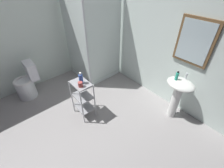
{
  "coord_description": "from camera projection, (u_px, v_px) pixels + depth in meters",
  "views": [
    {
      "loc": [
        1.65,
        -0.65,
        2.3
      ],
      "look_at": [
        0.14,
        0.65,
        0.76
      ],
      "focal_mm": 24.68,
      "sensor_mm": 36.0,
      "label": 1
    }
  ],
  "objects": [
    {
      "name": "wall_back",
      "position": [
        155.0,
        35.0,
        2.91
      ],
      "size": [
        4.2,
        0.14,
        2.5
      ],
      "color": "silver",
      "rests_on": "ground_plane"
    },
    {
      "name": "shower_stall",
      "position": [
        93.0,
        59.0,
        3.79
      ],
      "size": [
        0.92,
        0.92,
        2.0
      ],
      "color": "white",
      "rests_on": "ground_plane"
    },
    {
      "name": "ground_plane",
      "position": [
        79.0,
        129.0,
        2.74
      ],
      "size": [
        4.2,
        4.2,
        0.02
      ],
      "primitive_type": "cube",
      "color": "gray"
    },
    {
      "name": "pedestal_sink",
      "position": [
        178.0,
        92.0,
        2.64
      ],
      "size": [
        0.46,
        0.37,
        0.81
      ],
      "color": "white",
      "rests_on": "ground_plane"
    },
    {
      "name": "hand_soap_bottle",
      "position": [
        177.0,
        76.0,
        2.49
      ],
      "size": [
        0.05,
        0.05,
        0.16
      ],
      "color": "#2DBC99",
      "rests_on": "pedestal_sink"
    },
    {
      "name": "wall_left",
      "position": [
        22.0,
        32.0,
        3.07
      ],
      "size": [
        0.1,
        4.2,
        2.5
      ],
      "primitive_type": "cube",
      "color": "silver",
      "rests_on": "ground_plane"
    },
    {
      "name": "shampoo_bottle_blue",
      "position": [
        81.0,
        79.0,
        2.52
      ],
      "size": [
        0.07,
        0.07,
        0.21
      ],
      "color": "#3557B1",
      "rests_on": "storage_cart"
    },
    {
      "name": "sink_faucet",
      "position": [
        186.0,
        76.0,
        2.53
      ],
      "size": [
        0.03,
        0.03,
        0.1
      ],
      "primitive_type": "cylinder",
      "color": "silver",
      "rests_on": "pedestal_sink"
    },
    {
      "name": "toilet",
      "position": [
        27.0,
        84.0,
        3.26
      ],
      "size": [
        0.37,
        0.49,
        0.76
      ],
      "color": "white",
      "rests_on": "ground_plane"
    },
    {
      "name": "rinse_cup",
      "position": [
        80.0,
        84.0,
        2.47
      ],
      "size": [
        0.08,
        0.08,
        0.09
      ],
      "primitive_type": "cylinder",
      "color": "#B24742",
      "rests_on": "storage_cart"
    },
    {
      "name": "storage_cart",
      "position": [
        83.0,
        97.0,
        2.76
      ],
      "size": [
        0.38,
        0.28,
        0.74
      ],
      "color": "silver",
      "rests_on": "ground_plane"
    }
  ]
}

